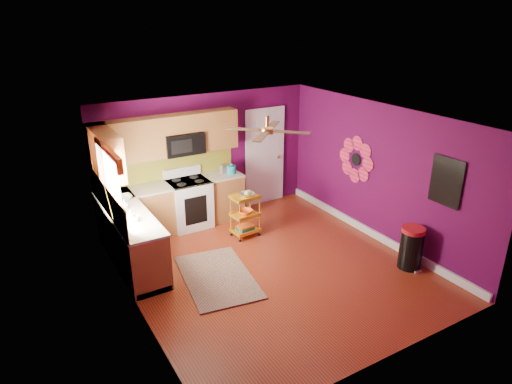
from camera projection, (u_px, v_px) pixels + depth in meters
ground at (272, 267)px, 7.57m from camera, size 5.00×5.00×0.00m
room_envelope at (275, 174)px, 6.98m from camera, size 4.54×5.04×2.52m
lower_cabinets at (156, 221)px, 8.23m from camera, size 2.81×2.31×0.94m
electric_range at (189, 203)px, 8.87m from camera, size 0.76×0.66×1.13m
upper_cabinetry at (149, 142)px, 8.06m from camera, size 2.80×2.30×1.26m
left_window at (109, 173)px, 6.72m from camera, size 0.08×1.35×1.08m
panel_door at (265, 157)px, 9.80m from camera, size 0.95×0.11×2.15m
right_wall_art at (394, 169)px, 7.82m from camera, size 0.04×2.74×1.04m
ceiling_fan at (267, 130)px, 6.88m from camera, size 1.01×1.01×0.26m
shag_rug at (217, 277)px, 7.28m from camera, size 1.28×1.83×0.02m
rolling_cart at (245, 213)px, 8.47m from camera, size 0.52×0.40×0.89m
trash_can at (411, 248)px, 7.45m from camera, size 0.38×0.41×0.72m
teal_kettle at (232, 169)px, 9.08m from camera, size 0.18×0.18×0.21m
toaster at (226, 169)px, 9.10m from camera, size 0.22×0.15×0.18m
soap_bottle_a at (131, 215)px, 7.05m from camera, size 0.08×0.08×0.17m
soap_bottle_b at (124, 204)px, 7.47m from camera, size 0.12×0.12×0.16m
counter_dish at (124, 198)px, 7.84m from camera, size 0.28×0.28×0.07m
counter_cup at (136, 218)px, 7.03m from camera, size 0.12×0.12×0.09m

